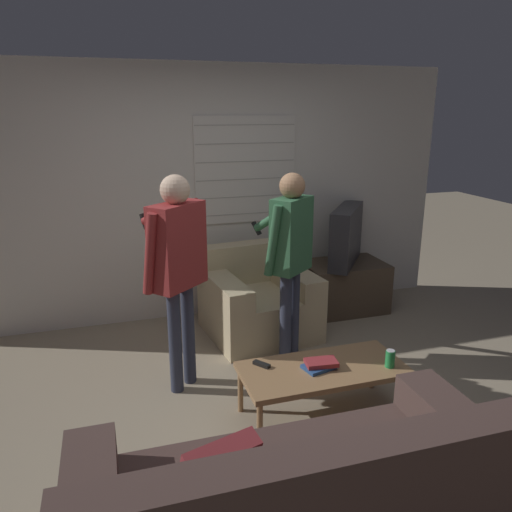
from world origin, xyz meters
TOP-DOWN VIEW (x-y plane):
  - ground_plane at (0.00, 0.00)m, footprint 16.00×16.00m
  - wall_back at (0.01, 2.03)m, footprint 5.20×0.08m
  - couch_blue at (-0.28, -1.17)m, footprint 2.09×0.90m
  - armchair_beige at (0.33, 1.38)m, footprint 1.06×1.02m
  - coffee_table at (0.34, -0.10)m, footprint 1.16×0.53m
  - tv_stand at (1.39, 1.64)m, footprint 0.86×0.58m
  - tv at (1.39, 1.64)m, footprint 0.67×0.79m
  - person_left_standing at (-0.54, 0.60)m, footprint 0.52×0.84m
  - person_right_standing at (0.41, 0.75)m, footprint 0.47×0.75m
  - book_stack at (0.32, -0.11)m, footprint 0.26×0.19m
  - soda_can at (0.79, -0.24)m, footprint 0.07×0.07m
  - spare_remote at (-0.06, 0.04)m, footprint 0.11×0.13m

SIDE VIEW (x-z plane):
  - ground_plane at x=0.00m, z-range 0.00..0.00m
  - tv_stand at x=1.39m, z-range 0.00..0.53m
  - couch_blue at x=-0.28m, z-range -0.11..0.74m
  - armchair_beige at x=0.33m, z-range -0.09..0.73m
  - coffee_table at x=0.34m, z-range 0.16..0.54m
  - spare_remote at x=-0.06m, z-range 0.39..0.41m
  - book_stack at x=0.32m, z-range 0.39..0.44m
  - soda_can at x=0.79m, z-range 0.39..0.51m
  - tv at x=1.39m, z-range 0.53..1.14m
  - person_right_standing at x=0.41m, z-range 0.21..1.84m
  - person_left_standing at x=-0.54m, z-range 0.23..1.91m
  - wall_back at x=0.01m, z-range 0.01..2.56m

